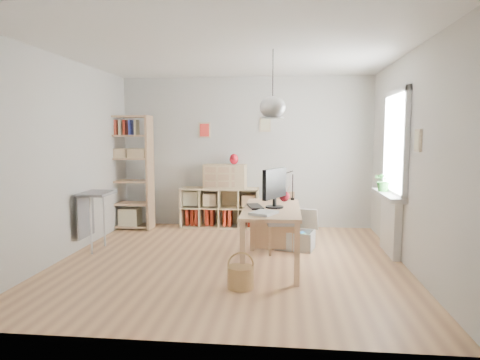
# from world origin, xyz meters

# --- Properties ---
(ground) EXTENTS (4.50, 4.50, 0.00)m
(ground) POSITION_xyz_m (0.00, 0.00, 0.00)
(ground) COLOR tan
(ground) RESTS_ON ground
(room_shell) EXTENTS (4.50, 4.50, 4.50)m
(room_shell) POSITION_xyz_m (0.55, -0.15, 2.00)
(room_shell) COLOR silver
(room_shell) RESTS_ON ground
(window_unit) EXTENTS (0.07, 1.16, 1.46)m
(window_unit) POSITION_xyz_m (2.23, 0.60, 1.55)
(window_unit) COLOR white
(window_unit) RESTS_ON ground
(radiator) EXTENTS (0.10, 0.80, 0.80)m
(radiator) POSITION_xyz_m (2.19, 0.60, 0.40)
(radiator) COLOR silver
(radiator) RESTS_ON ground
(windowsill) EXTENTS (0.22, 1.20, 0.06)m
(windowsill) POSITION_xyz_m (2.14, 0.60, 0.83)
(windowsill) COLOR silver
(windowsill) RESTS_ON radiator
(desk) EXTENTS (0.70, 1.50, 0.75)m
(desk) POSITION_xyz_m (0.55, -0.15, 0.66)
(desk) COLOR tan
(desk) RESTS_ON ground
(cube_shelf) EXTENTS (1.40, 0.38, 0.72)m
(cube_shelf) POSITION_xyz_m (-0.47, 2.08, 0.30)
(cube_shelf) COLOR beige
(cube_shelf) RESTS_ON ground
(tall_bookshelf) EXTENTS (0.80, 0.38, 2.00)m
(tall_bookshelf) POSITION_xyz_m (-2.04, 1.80, 1.09)
(tall_bookshelf) COLOR tan
(tall_bookshelf) RESTS_ON ground
(side_table) EXTENTS (0.40, 0.55, 0.85)m
(side_table) POSITION_xyz_m (-2.04, 0.35, 0.67)
(side_table) COLOR gray
(side_table) RESTS_ON ground
(chair) EXTENTS (0.46, 0.46, 0.85)m
(chair) POSITION_xyz_m (0.66, 0.55, 0.48)
(chair) COLOR gray
(chair) RESTS_ON ground
(wicker_basket) EXTENTS (0.29, 0.29, 0.40)m
(wicker_basket) POSITION_xyz_m (0.24, -0.98, 0.13)
(wicker_basket) COLOR tan
(wicker_basket) RESTS_ON ground
(storage_chest) EXTENTS (0.66, 0.71, 0.56)m
(storage_chest) POSITION_xyz_m (0.89, 0.75, 0.18)
(storage_chest) COLOR silver
(storage_chest) RESTS_ON ground
(monitor) EXTENTS (0.29, 0.54, 0.50)m
(monitor) POSITION_xyz_m (0.58, -0.14, 1.03)
(monitor) COLOR black
(monitor) RESTS_ON desk
(keyboard) EXTENTS (0.25, 0.43, 0.02)m
(keyboard) POSITION_xyz_m (0.34, -0.13, 0.76)
(keyboard) COLOR black
(keyboard) RESTS_ON desk
(task_lamp) EXTENTS (0.36, 0.13, 0.39)m
(task_lamp) POSITION_xyz_m (0.64, 0.47, 1.01)
(task_lamp) COLOR black
(task_lamp) RESTS_ON desk
(yarn_ball) EXTENTS (0.14, 0.14, 0.14)m
(yarn_ball) POSITION_xyz_m (0.71, 0.38, 0.82)
(yarn_ball) COLOR #4E0A10
(yarn_ball) RESTS_ON desk
(paper_tray) EXTENTS (0.35, 0.38, 0.03)m
(paper_tray) POSITION_xyz_m (0.47, -0.60, 0.77)
(paper_tray) COLOR silver
(paper_tray) RESTS_ON desk
(drawer_chest) EXTENTS (0.76, 0.38, 0.42)m
(drawer_chest) POSITION_xyz_m (-0.35, 2.04, 0.93)
(drawer_chest) COLOR beige
(drawer_chest) RESTS_ON cube_shelf
(red_vase) EXTENTS (0.16, 0.16, 0.19)m
(red_vase) POSITION_xyz_m (-0.19, 2.04, 1.24)
(red_vase) COLOR maroon
(red_vase) RESTS_ON drawer_chest
(potted_plant) EXTENTS (0.29, 0.25, 0.31)m
(potted_plant) POSITION_xyz_m (2.12, 0.77, 1.02)
(potted_plant) COLOR #266626
(potted_plant) RESTS_ON windowsill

